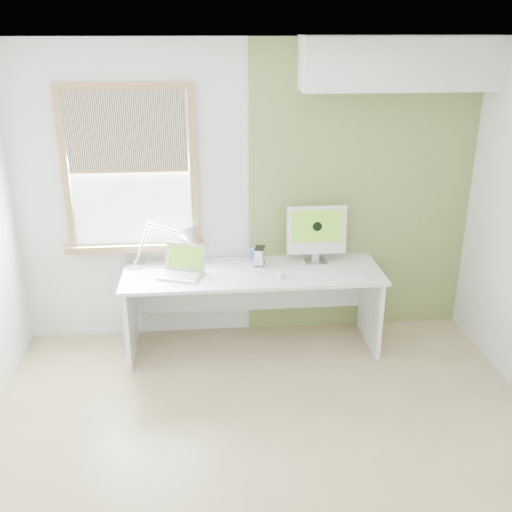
{
  "coord_description": "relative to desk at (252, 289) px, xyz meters",
  "views": [
    {
      "loc": [
        -0.39,
        -3.18,
        2.66
      ],
      "look_at": [
        0.0,
        1.05,
        1.0
      ],
      "focal_mm": 41.09,
      "sensor_mm": 36.0,
      "label": 1
    }
  ],
  "objects": [
    {
      "name": "room",
      "position": [
        -0.0,
        -1.44,
        0.77
      ],
      "size": [
        4.04,
        3.54,
        2.64
      ],
      "color": "tan",
      "rests_on": "ground"
    },
    {
      "name": "accent_wall",
      "position": [
        1.0,
        0.3,
        0.77
      ],
      "size": [
        2.0,
        0.02,
        2.6
      ],
      "primitive_type": "cube",
      "color": "olive",
      "rests_on": "room"
    },
    {
      "name": "mouse",
      "position": [
        0.22,
        -0.19,
        0.21
      ],
      "size": [
        0.08,
        0.12,
        0.03
      ],
      "primitive_type": "ellipsoid",
      "rotation": [
        0.0,
        0.0,
        -0.18
      ],
      "color": "white",
      "rests_on": "desk"
    },
    {
      "name": "phone_dock",
      "position": [
        0.02,
        0.15,
        0.23
      ],
      "size": [
        0.08,
        0.08,
        0.14
      ],
      "color": "silver",
      "rests_on": "desk"
    },
    {
      "name": "keyboard",
      "position": [
        0.75,
        -0.2,
        0.2
      ],
      "size": [
        0.43,
        0.18,
        0.02
      ],
      "color": "white",
      "rests_on": "desk"
    },
    {
      "name": "window",
      "position": [
        -1.0,
        0.27,
        1.01
      ],
      "size": [
        1.2,
        0.14,
        1.42
      ],
      "color": "olive",
      "rests_on": "room"
    },
    {
      "name": "soffit",
      "position": [
        1.2,
        0.13,
        1.87
      ],
      "size": [
        1.6,
        0.4,
        0.42
      ],
      "primitive_type": "cube",
      "color": "white",
      "rests_on": "room"
    },
    {
      "name": "external_drive",
      "position": [
        0.08,
        0.09,
        0.28
      ],
      "size": [
        0.11,
        0.14,
        0.16
      ],
      "color": "silver",
      "rests_on": "desk"
    },
    {
      "name": "desk",
      "position": [
        0.0,
        0.0,
        0.0
      ],
      "size": [
        2.2,
        0.7,
        0.73
      ],
      "color": "white",
      "rests_on": "room"
    },
    {
      "name": "laptop",
      "position": [
        -0.59,
        -0.07,
        0.26
      ],
      "size": [
        0.42,
        0.38,
        0.24
      ],
      "color": "silver",
      "rests_on": "desk"
    },
    {
      "name": "imac",
      "position": [
        0.57,
        0.11,
        0.48
      ],
      "size": [
        0.52,
        0.17,
        0.51
      ],
      "color": "silver",
      "rests_on": "desk"
    },
    {
      "name": "desk_lamp",
      "position": [
        -0.61,
        0.2,
        0.4
      ],
      "size": [
        0.71,
        0.3,
        0.39
      ],
      "color": "silver",
      "rests_on": "desk"
    }
  ]
}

